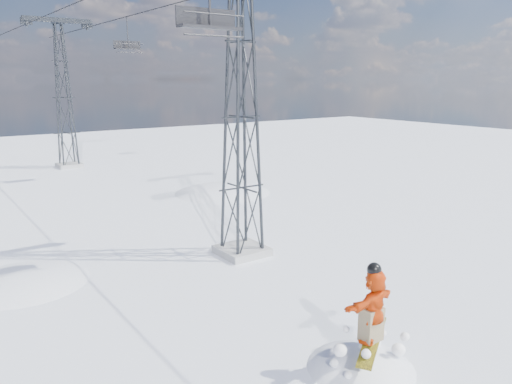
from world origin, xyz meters
TOP-DOWN VIEW (x-y plane):
  - ground at (0.00, 0.00)m, footprint 120.00×120.00m
  - snow_terrain at (-4.77, 21.24)m, footprint 39.00×37.00m
  - lift_tower_near at (0.80, 8.00)m, footprint 5.20×1.80m
  - lift_tower_far at (0.80, 33.00)m, footprint 5.20×1.80m
  - haul_cables at (0.80, 19.50)m, footprint 4.46×51.00m
  - lift_chair_near at (-1.40, 6.50)m, footprint 2.15×0.62m
  - lift_chair_mid at (3.00, 24.73)m, footprint 1.83×0.53m

SIDE VIEW (x-z plane):
  - snow_terrain at x=-4.77m, z-range -20.59..1.41m
  - ground at x=0.00m, z-range 0.00..0.00m
  - lift_tower_near at x=0.80m, z-range -0.24..11.18m
  - lift_tower_far at x=0.80m, z-range -0.24..11.18m
  - lift_chair_near at x=-1.40m, z-range 7.39..10.05m
  - lift_chair_mid at x=3.00m, z-range 7.89..10.17m
  - haul_cables at x=0.80m, z-range 10.82..10.88m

